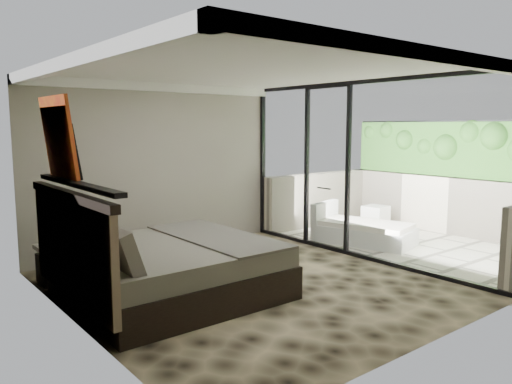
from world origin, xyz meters
TOP-DOWN VIEW (x-y plane):
  - floor at (0.00, 0.00)m, footprint 5.00×5.00m
  - ceiling at (0.00, 0.00)m, footprint 4.50×5.00m
  - back_wall at (0.00, 2.49)m, footprint 4.50×0.02m
  - left_wall at (-2.24, 0.00)m, footprint 0.02×5.00m
  - glass_wall at (2.25, 0.00)m, footprint 0.08×5.00m
  - terrace_slab at (3.75, 0.00)m, footprint 3.00×5.00m
  - parapet_far at (5.10, 0.00)m, footprint 0.30×5.00m
  - foliage_hedge at (5.10, 0.00)m, footprint 0.36×4.60m
  - picture_ledge at (-2.18, 0.10)m, footprint 0.12×2.20m
  - bed at (-1.11, 0.30)m, footprint 2.42×2.34m
  - nightstand at (-1.97, 1.72)m, footprint 0.50×0.50m
  - table_lamp at (-1.98, 1.68)m, footprint 0.39×0.39m
  - abstract_canvas at (-2.19, 0.59)m, footprint 0.13×0.90m
  - framed_print at (-2.14, 0.44)m, footprint 0.11×0.50m
  - ottoman at (4.42, 1.40)m, footprint 0.49×0.49m
  - lounger at (3.08, 0.68)m, footprint 1.28×1.90m

SIDE VIEW (x-z plane):
  - terrace_slab at x=3.75m, z-range -0.12..0.00m
  - floor at x=0.00m, z-range 0.00..0.00m
  - lounger at x=3.08m, z-range -0.13..0.55m
  - ottoman at x=4.42m, z-range 0.00..0.44m
  - nightstand at x=-1.97m, z-range 0.00..0.46m
  - bed at x=-1.11m, z-range -0.28..1.06m
  - parapet_far at x=5.10m, z-range 0.00..1.10m
  - table_lamp at x=-1.98m, z-range 0.62..1.34m
  - back_wall at x=0.00m, z-range 0.00..2.80m
  - left_wall at x=-2.24m, z-range 0.00..2.80m
  - glass_wall at x=2.25m, z-range 0.00..2.80m
  - picture_ledge at x=-2.18m, z-range 1.48..1.52m
  - foliage_hedge at x=5.10m, z-range 1.10..2.20m
  - framed_print at x=-2.14m, z-range 1.53..2.12m
  - abstract_canvas at x=-2.19m, z-range 1.53..2.42m
  - ceiling at x=0.00m, z-range 2.78..2.80m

